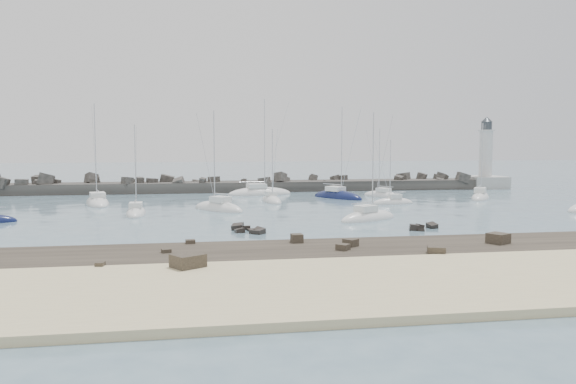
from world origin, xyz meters
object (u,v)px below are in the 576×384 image
(sailboat_1, at_px, (98,203))
(sailboat_9, at_px, (393,203))
(sailboat_5, at_px, (218,209))
(sailboat_6, at_px, (271,201))
(sailboat_7, at_px, (368,219))
(sailboat_12, at_px, (480,198))
(sailboat_3, at_px, (136,213))
(sailboat_10, at_px, (382,196))
(lighthouse, at_px, (485,172))
(sailboat_4, at_px, (260,194))
(sailboat_8, at_px, (338,197))

(sailboat_1, height_order, sailboat_9, sailboat_1)
(sailboat_5, xyz_separation_m, sailboat_6, (8.26, 9.28, -0.02))
(sailboat_5, xyz_separation_m, sailboat_7, (16.58, -12.08, -0.01))
(sailboat_6, distance_m, sailboat_12, 33.14)
(sailboat_3, relative_size, sailboat_6, 1.01)
(sailboat_3, height_order, sailboat_7, sailboat_7)
(sailboat_10, distance_m, sailboat_12, 15.36)
(sailboat_5, distance_m, sailboat_10, 30.54)
(lighthouse, distance_m, sailboat_7, 54.76)
(lighthouse, relative_size, sailboat_5, 1.03)
(sailboat_4, xyz_separation_m, sailboat_9, (17.44, -17.60, -0.01))
(sailboat_7, bearing_deg, sailboat_1, 146.74)
(sailboat_10, bearing_deg, lighthouse, 29.06)
(lighthouse, height_order, sailboat_7, lighthouse)
(sailboat_7, relative_size, sailboat_9, 1.32)
(lighthouse, relative_size, sailboat_6, 1.23)
(sailboat_1, bearing_deg, sailboat_3, -62.20)
(sailboat_3, distance_m, sailboat_5, 10.58)
(sailboat_1, relative_size, sailboat_3, 1.30)
(sailboat_9, bearing_deg, sailboat_3, -169.78)
(sailboat_8, relative_size, sailboat_12, 1.20)
(sailboat_6, relative_size, sailboat_9, 1.18)
(sailboat_8, xyz_separation_m, sailboat_12, (21.87, -5.06, 0.01))
(sailboat_5, xyz_separation_m, sailboat_12, (41.39, 8.36, 0.00))
(lighthouse, height_order, sailboat_6, lighthouse)
(sailboat_8, relative_size, sailboat_10, 1.30)
(sailboat_6, relative_size, sailboat_10, 0.99)
(sailboat_1, xyz_separation_m, sailboat_7, (33.43, -21.92, 0.00))
(sailboat_3, height_order, sailboat_12, sailboat_12)
(sailboat_12, bearing_deg, sailboat_6, 178.41)
(lighthouse, xyz_separation_m, sailboat_9, (-27.91, -24.89, -2.96))
(sailboat_7, xyz_separation_m, sailboat_8, (2.94, 25.50, 0.00))
(sailboat_1, distance_m, sailboat_4, 27.20)
(sailboat_1, distance_m, sailboat_6, 25.12)
(sailboat_4, relative_size, sailboat_7, 1.31)
(lighthouse, height_order, sailboat_8, sailboat_8)
(sailboat_6, bearing_deg, sailboat_1, 178.71)
(sailboat_10, bearing_deg, sailboat_8, -175.31)
(sailboat_3, xyz_separation_m, sailboat_9, (35.49, 6.40, -0.00))
(sailboat_8, bearing_deg, sailboat_6, -159.79)
(sailboat_7, bearing_deg, sailboat_5, 143.91)
(sailboat_8, bearing_deg, sailboat_1, -174.38)
(sailboat_9, bearing_deg, sailboat_7, -118.95)
(sailboat_7, bearing_deg, sailboat_4, 104.69)
(sailboat_5, bearing_deg, sailboat_9, 8.20)
(sailboat_3, relative_size, sailboat_8, 0.77)
(lighthouse, xyz_separation_m, sailboat_3, (-63.40, -31.29, -2.96))
(sailboat_10, bearing_deg, sailboat_9, -100.05)
(sailboat_1, relative_size, sailboat_8, 0.99)
(sailboat_3, bearing_deg, lighthouse, 26.27)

